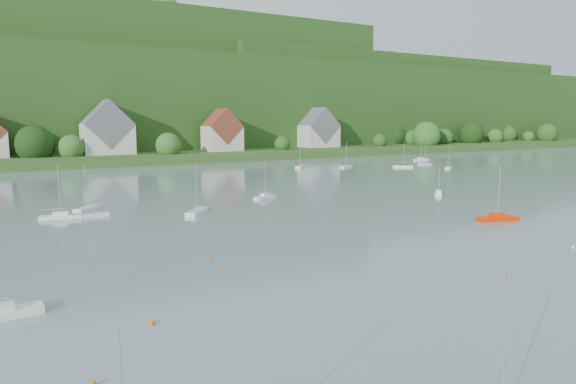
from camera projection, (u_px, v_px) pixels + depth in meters
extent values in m
cube|color=#2C4D1D|center=(87.00, 157.00, 177.08)|extent=(600.00, 60.00, 3.00)
cube|color=#193C13|center=(60.00, 108.00, 238.89)|extent=(620.00, 160.00, 40.00)
cube|color=#193C13|center=(83.00, 90.00, 238.37)|extent=(240.00, 130.00, 60.00)
cube|color=#193C13|center=(358.00, 107.00, 300.06)|extent=(200.00, 110.00, 48.00)
sphere|color=#275419|center=(507.00, 134.00, 280.95)|extent=(10.24, 10.24, 10.24)
sphere|color=#2A5820|center=(426.00, 136.00, 228.82)|extent=(12.88, 12.88, 12.88)
sphere|color=black|center=(396.00, 136.00, 243.10)|extent=(10.46, 10.46, 10.46)
sphere|color=#275419|center=(380.00, 141.00, 221.80)|extent=(6.45, 6.45, 6.45)
sphere|color=#2A5820|center=(528.00, 137.00, 280.02)|extent=(6.37, 6.37, 6.37)
sphere|color=black|center=(421.00, 136.00, 245.93)|extent=(10.68, 10.68, 10.68)
sphere|color=black|center=(471.00, 134.00, 252.04)|extent=(12.85, 12.85, 12.85)
sphere|color=#2A5820|center=(71.00, 148.00, 159.29)|extent=(8.19, 8.19, 8.19)
sphere|color=#2A5820|center=(430.00, 136.00, 243.76)|extent=(10.50, 10.50, 10.50)
sphere|color=black|center=(437.00, 138.00, 238.06)|extent=(8.05, 8.05, 8.05)
sphere|color=#2A5820|center=(221.00, 139.00, 192.53)|extent=(12.16, 12.16, 12.16)
sphere|color=#2A5820|center=(168.00, 145.00, 170.52)|extent=(8.73, 8.73, 8.73)
sphere|color=#275419|center=(496.00, 137.00, 263.62)|extent=(7.74, 7.74, 7.74)
sphere|color=#275419|center=(444.00, 138.00, 242.69)|extent=(8.84, 8.84, 8.84)
sphere|color=#275419|center=(547.00, 134.00, 278.73)|extent=(11.28, 11.28, 11.28)
sphere|color=#275419|center=(282.00, 144.00, 194.18)|extent=(6.24, 6.24, 6.24)
sphere|color=black|center=(312.00, 140.00, 215.75)|extent=(8.16, 8.16, 8.16)
sphere|color=#2A5820|center=(413.00, 138.00, 241.04)|extent=(8.09, 8.09, 8.09)
sphere|color=#2A5820|center=(495.00, 137.00, 262.46)|extent=(8.14, 8.14, 8.14)
sphere|color=black|center=(35.00, 144.00, 156.23)|extent=(11.92, 11.92, 11.92)
sphere|color=#275419|center=(152.00, 20.00, 235.43)|extent=(12.83, 12.83, 12.83)
sphere|color=#275419|center=(56.00, 21.00, 237.72)|extent=(12.73, 12.73, 12.73)
sphere|color=#275419|center=(247.00, 25.00, 248.02)|extent=(11.50, 11.50, 11.50)
sphere|color=#275419|center=(183.00, 30.00, 262.88)|extent=(14.65, 14.65, 14.65)
sphere|color=#2A5820|center=(166.00, 11.00, 214.94)|extent=(11.95, 11.95, 11.95)
sphere|color=#275419|center=(316.00, 31.00, 260.67)|extent=(9.76, 9.76, 9.76)
sphere|color=black|center=(53.00, 7.00, 204.36)|extent=(8.21, 8.21, 8.21)
sphere|color=#2A5820|center=(303.00, 31.00, 262.04)|extent=(9.00, 9.00, 9.00)
sphere|color=#275419|center=(267.00, 34.00, 268.32)|extent=(8.03, 8.03, 8.03)
sphere|color=#2A5820|center=(377.00, 64.00, 307.44)|extent=(9.52, 9.52, 9.52)
sphere|color=#2A5820|center=(443.00, 69.00, 335.85)|extent=(9.12, 9.12, 9.12)
sphere|color=#2A5820|center=(266.00, 55.00, 269.92)|extent=(14.97, 14.97, 14.97)
sphere|color=black|center=(391.00, 58.00, 274.95)|extent=(7.52, 7.52, 7.52)
sphere|color=#275419|center=(230.00, 53.00, 257.14)|extent=(9.78, 9.78, 9.78)
sphere|color=#275419|center=(300.00, 57.00, 276.29)|extent=(12.02, 12.02, 12.02)
sphere|color=black|center=(347.00, 56.00, 269.20)|extent=(11.57, 11.57, 11.57)
sphere|color=#275419|center=(338.00, 50.00, 250.15)|extent=(12.65, 12.65, 12.65)
sphere|color=#2A5820|center=(364.00, 56.00, 265.03)|extent=(8.28, 8.28, 8.28)
sphere|color=black|center=(360.00, 65.00, 308.35)|extent=(7.47, 7.47, 7.47)
sphere|color=#2A5820|center=(273.00, 54.00, 259.83)|extent=(9.48, 9.48, 9.48)
sphere|color=black|center=(380.00, 77.00, 325.70)|extent=(8.43, 8.43, 8.43)
sphere|color=black|center=(399.00, 72.00, 299.15)|extent=(13.54, 13.54, 13.54)
sphere|color=black|center=(301.00, 67.00, 274.54)|extent=(15.08, 15.08, 15.08)
sphere|color=#2A5820|center=(270.00, 68.00, 282.94)|extent=(15.99, 15.99, 15.99)
sphere|color=black|center=(49.00, 57.00, 231.44)|extent=(15.72, 15.72, 15.72)
sphere|color=#2A5820|center=(383.00, 80.00, 365.81)|extent=(14.17, 14.17, 14.17)
sphere|color=#275419|center=(84.00, 60.00, 235.06)|extent=(10.54, 10.54, 10.54)
sphere|color=black|center=(473.00, 74.00, 315.03)|extent=(14.14, 14.14, 14.14)
cube|color=beige|center=(108.00, 139.00, 168.30)|extent=(16.00, 11.00, 10.00)
cube|color=slate|center=(107.00, 124.00, 167.59)|extent=(16.00, 11.44, 16.00)
cube|color=beige|center=(222.00, 139.00, 186.31)|extent=(13.00, 10.00, 9.00)
cube|color=brown|center=(222.00, 126.00, 185.67)|extent=(13.00, 10.40, 13.00)
cube|color=beige|center=(319.00, 136.00, 211.87)|extent=(15.00, 10.00, 9.00)
cube|color=slate|center=(319.00, 125.00, 211.23)|extent=(15.00, 10.40, 15.00)
cylinder|color=silver|center=(505.00, 341.00, 23.21)|extent=(0.10, 0.10, 7.63)
cube|color=#EF2F03|center=(497.00, 219.00, 73.04)|extent=(6.27, 3.48, 0.60)
cube|color=#EF2F03|center=(498.00, 215.00, 72.96)|extent=(2.38, 1.78, 0.50)
cylinder|color=silver|center=(499.00, 191.00, 72.46)|extent=(0.10, 0.10, 7.55)
cylinder|color=silver|center=(492.00, 211.00, 72.69)|extent=(3.19, 1.11, 0.08)
sphere|color=#CC6806|center=(508.00, 277.00, 47.05)|extent=(0.45, 0.45, 0.45)
sphere|color=#CC6806|center=(209.00, 257.00, 53.86)|extent=(0.38, 0.38, 0.38)
sphere|color=white|center=(573.00, 248.00, 57.53)|extent=(0.39, 0.39, 0.39)
sphere|color=#CC6806|center=(152.00, 324.00, 36.17)|extent=(0.43, 0.43, 0.43)
cube|color=white|center=(421.00, 160.00, 180.65)|extent=(5.80, 1.94, 0.57)
cube|color=white|center=(421.00, 158.00, 180.58)|extent=(2.06, 1.24, 0.50)
cylinder|color=silver|center=(421.00, 149.00, 180.11)|extent=(0.10, 0.10, 7.14)
cylinder|color=silver|center=(419.00, 156.00, 180.11)|extent=(3.14, 0.27, 0.08)
cube|color=white|center=(197.00, 212.00, 78.75)|extent=(5.10, 5.60, 0.59)
cylinder|color=silver|center=(196.00, 186.00, 78.18)|extent=(0.10, 0.10, 7.42)
cylinder|color=silver|center=(195.00, 205.00, 77.72)|extent=(2.17, 2.54, 0.08)
cube|color=white|center=(425.00, 164.00, 163.23)|extent=(4.76, 1.35, 0.48)
cylinder|color=silver|center=(425.00, 154.00, 162.78)|extent=(0.10, 0.10, 5.95)
cylinder|color=silver|center=(423.00, 161.00, 162.72)|extent=(2.62, 0.09, 0.08)
cube|color=white|center=(300.00, 167.00, 153.25)|extent=(5.62, 5.48, 0.61)
cylinder|color=silver|center=(300.00, 153.00, 152.66)|extent=(0.10, 0.10, 7.67)
cylinder|color=silver|center=(300.00, 163.00, 152.21)|extent=(2.49, 2.39, 0.08)
cube|color=white|center=(439.00, 194.00, 98.37)|extent=(4.33, 4.15, 0.47)
cube|color=white|center=(439.00, 191.00, 98.30)|extent=(1.83, 1.79, 0.50)
cylinder|color=silver|center=(439.00, 177.00, 97.92)|extent=(0.10, 0.10, 5.86)
cylinder|color=silver|center=(439.00, 188.00, 97.54)|extent=(1.94, 1.81, 0.08)
cube|color=white|center=(93.00, 215.00, 76.09)|extent=(4.68, 1.42, 0.46)
cylinder|color=silver|center=(92.00, 195.00, 75.64)|extent=(0.10, 0.10, 5.81)
cylinder|color=silver|center=(87.00, 208.00, 75.57)|extent=(2.56, 0.15, 0.08)
cube|color=white|center=(87.00, 208.00, 81.72)|extent=(4.78, 5.29, 0.56)
cylinder|color=silver|center=(85.00, 185.00, 81.19)|extent=(0.10, 0.10, 6.98)
cylinder|color=silver|center=(83.00, 202.00, 80.74)|extent=(2.03, 2.41, 0.08)
cube|color=white|center=(265.00, 197.00, 93.81)|extent=(5.27, 3.37, 0.51)
cube|color=white|center=(265.00, 194.00, 93.73)|extent=(2.05, 1.64, 0.50)
cylinder|color=silver|center=(265.00, 178.00, 93.31)|extent=(0.10, 0.10, 6.41)
cylinder|color=silver|center=(262.00, 191.00, 93.03)|extent=(2.61, 1.21, 0.08)
cube|color=white|center=(61.00, 217.00, 74.51)|extent=(6.07, 2.92, 0.59)
cube|color=white|center=(60.00, 213.00, 74.44)|extent=(2.26, 1.58, 0.50)
cylinder|color=silver|center=(59.00, 190.00, 73.95)|extent=(0.10, 0.10, 7.32)
cylinder|color=silver|center=(54.00, 209.00, 74.09)|extent=(3.15, 0.81, 0.08)
cube|color=white|center=(346.00, 166.00, 155.04)|extent=(5.78, 4.07, 0.57)
cylinder|color=silver|center=(346.00, 154.00, 154.50)|extent=(0.10, 0.10, 7.12)
cylinder|color=silver|center=(345.00, 163.00, 154.16)|extent=(2.81, 1.53, 0.08)
cube|color=white|center=(403.00, 166.00, 154.29)|extent=(5.18, 5.68, 0.60)
cylinder|color=silver|center=(404.00, 153.00, 153.71)|extent=(0.10, 0.10, 7.52)
cylinder|color=silver|center=(400.00, 162.00, 154.42)|extent=(2.20, 2.58, 0.08)
cube|color=white|center=(449.00, 168.00, 151.22)|extent=(4.95, 3.90, 0.50)
cylinder|color=silver|center=(449.00, 156.00, 150.75)|extent=(0.10, 0.10, 6.25)
cylinder|color=silver|center=(449.00, 164.00, 150.40)|extent=(2.35, 1.57, 0.08)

